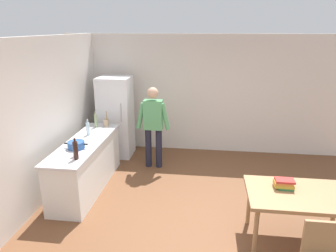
{
  "coord_description": "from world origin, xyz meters",
  "views": [
    {
      "loc": [
        0.13,
        -4.11,
        2.83
      ],
      "look_at": [
        -0.58,
        1.35,
        1.07
      ],
      "focal_mm": 33.24,
      "sensor_mm": 36.0,
      "label": 1
    }
  ],
  "objects": [
    {
      "name": "bottle_sauce_red",
      "position": [
        -1.89,
        0.16,
        1.0
      ],
      "size": [
        0.06,
        0.06,
        0.24
      ],
      "color": "#B22319",
      "rests_on": "kitchen_counter"
    },
    {
      "name": "wall_back",
      "position": [
        0.0,
        3.0,
        1.35
      ],
      "size": [
        6.4,
        0.12,
        2.7
      ],
      "primitive_type": "cube",
      "color": "silver",
      "rests_on": "ground_plane"
    },
    {
      "name": "person",
      "position": [
        -0.95,
        1.85,
        0.98
      ],
      "size": [
        0.7,
        0.22,
        1.7
      ],
      "color": "#1E1E2D",
      "rests_on": "ground_plane"
    },
    {
      "name": "bottle_vinegar_tall",
      "position": [
        -2.08,
        1.63,
        1.04
      ],
      "size": [
        0.06,
        0.06,
        0.32
      ],
      "color": "gray",
      "rests_on": "kitchen_counter"
    },
    {
      "name": "wall_left",
      "position": [
        -2.6,
        0.2,
        1.35
      ],
      "size": [
        0.12,
        5.6,
        2.7
      ],
      "primitive_type": "cube",
      "color": "silver",
      "rests_on": "ground_plane"
    },
    {
      "name": "book_stack",
      "position": [
        1.2,
        -0.18,
        0.82
      ],
      "size": [
        0.26,
        0.19,
        0.13
      ],
      "color": "#387A47",
      "rests_on": "dining_table"
    },
    {
      "name": "kitchen_counter",
      "position": [
        -2.0,
        0.8,
        0.45
      ],
      "size": [
        0.64,
        2.2,
        0.9
      ],
      "color": "white",
      "rests_on": "ground_plane"
    },
    {
      "name": "cooking_pot",
      "position": [
        -2.01,
        0.48,
        0.96
      ],
      "size": [
        0.4,
        0.28,
        0.12
      ],
      "color": "#285193",
      "rests_on": "kitchen_counter"
    },
    {
      "name": "refrigerator",
      "position": [
        -1.9,
        2.4,
        0.9
      ],
      "size": [
        0.7,
        0.67,
        1.8
      ],
      "color": "white",
      "rests_on": "ground_plane"
    },
    {
      "name": "utensil_jar",
      "position": [
        -1.9,
        1.72,
        0.98
      ],
      "size": [
        0.11,
        0.11,
        0.32
      ],
      "color": "tan",
      "rests_on": "kitchen_counter"
    },
    {
      "name": "bottle_water_clear",
      "position": [
        -2.06,
        1.15,
        1.03
      ],
      "size": [
        0.07,
        0.07,
        0.3
      ],
      "color": "silver",
      "rests_on": "kitchen_counter"
    },
    {
      "name": "dining_table",
      "position": [
        1.4,
        -0.3,
        0.67
      ],
      "size": [
        1.4,
        0.9,
        0.75
      ],
      "color": "#9E754C",
      "rests_on": "ground_plane"
    },
    {
      "name": "ground_plane",
      "position": [
        0.0,
        0.0,
        0.0
      ],
      "size": [
        14.0,
        14.0,
        0.0
      ],
      "primitive_type": "plane",
      "color": "brown"
    },
    {
      "name": "bottle_wine_dark",
      "position": [
        -1.83,
        0.06,
        1.05
      ],
      "size": [
        0.08,
        0.08,
        0.34
      ],
      "color": "black",
      "rests_on": "kitchen_counter"
    }
  ]
}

